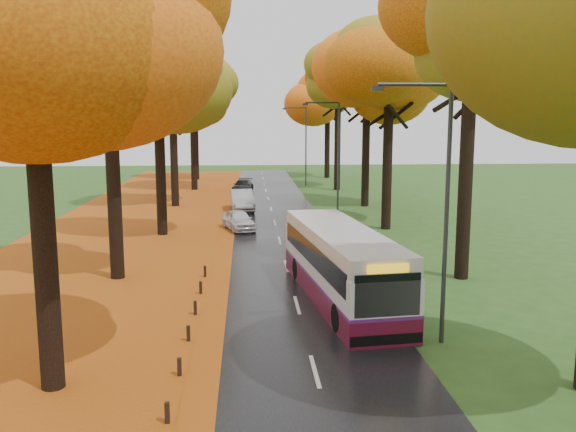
{
  "coord_description": "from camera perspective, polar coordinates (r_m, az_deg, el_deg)",
  "views": [
    {
      "loc": [
        -1.82,
        -9.8,
        6.96
      ],
      "look_at": [
        0.0,
        16.97,
        2.6
      ],
      "focal_mm": 38.0,
      "sensor_mm": 36.0,
      "label": 1
    }
  ],
  "objects": [
    {
      "name": "streetlamp_far",
      "position": [
        62.11,
        1.46,
        7.15
      ],
      "size": [
        2.45,
        0.18,
        8.0
      ],
      "color": "#333538",
      "rests_on": "ground"
    },
    {
      "name": "car_dark",
      "position": [
        57.12,
        -4.25,
        2.83
      ],
      "size": [
        2.21,
        4.2,
        1.16
      ],
      "primitive_type": "imported",
      "rotation": [
        0.0,
        0.0,
        -0.15
      ],
      "color": "black",
      "rests_on": "road"
    },
    {
      "name": "trees_left",
      "position": [
        37.34,
        -12.45,
        12.97
      ],
      "size": [
        9.2,
        74.0,
        13.88
      ],
      "color": "black",
      "rests_on": "ground"
    },
    {
      "name": "car_silver",
      "position": [
        45.86,
        -4.34,
        1.49
      ],
      "size": [
        2.02,
        4.76,
        1.53
      ],
      "primitive_type": "imported",
      "rotation": [
        0.0,
        0.0,
        0.09
      ],
      "color": "#9A9DA2",
      "rests_on": "road"
    },
    {
      "name": "leaf_verge",
      "position": [
        36.21,
        -15.26,
        -2.17
      ],
      "size": [
        12.0,
        90.0,
        0.02
      ],
      "primitive_type": "cube",
      "color": "#7E3A0B",
      "rests_on": "ground"
    },
    {
      "name": "streetlamp_near",
      "position": [
        18.85,
        13.96,
        2.11
      ],
      "size": [
        2.45,
        0.18,
        8.0
      ],
      "color": "#333538",
      "rests_on": "ground"
    },
    {
      "name": "centre_line",
      "position": [
        35.53,
        -0.88,
        -2.0
      ],
      "size": [
        0.12,
        90.0,
        0.01
      ],
      "primitive_type": "cube",
      "color": "silver",
      "rests_on": "road"
    },
    {
      "name": "leaf_drift",
      "position": [
        35.51,
        -5.8,
        -2.05
      ],
      "size": [
        0.9,
        90.0,
        0.01
      ],
      "primitive_type": "cube",
      "color": "#B45212",
      "rests_on": "road"
    },
    {
      "name": "bollard_row",
      "position": [
        16.09,
        -10.64,
        -15.55
      ],
      "size": [
        0.11,
        23.51,
        0.52
      ],
      "color": "black",
      "rests_on": "ground"
    },
    {
      "name": "trees_right",
      "position": [
        37.91,
        10.15,
        13.22
      ],
      "size": [
        9.3,
        74.2,
        13.96
      ],
      "color": "black",
      "rests_on": "ground"
    },
    {
      "name": "bus",
      "position": [
        23.39,
        4.99,
        -4.38
      ],
      "size": [
        3.59,
        10.58,
        2.73
      ],
      "rotation": [
        0.0,
        0.0,
        0.12
      ],
      "color": "#560D23",
      "rests_on": "road"
    },
    {
      "name": "car_white",
      "position": [
        37.9,
        -4.63,
        -0.38
      ],
      "size": [
        2.43,
        3.86,
        1.22
      ],
      "primitive_type": "imported",
      "rotation": [
        0.0,
        0.0,
        0.3
      ],
      "color": "silver",
      "rests_on": "road"
    },
    {
      "name": "streetlamp_mid",
      "position": [
        40.28,
        4.37,
        6.0
      ],
      "size": [
        2.45,
        0.18,
        8.0
      ],
      "color": "#333538",
      "rests_on": "ground"
    },
    {
      "name": "road",
      "position": [
        35.54,
        -0.88,
        -2.04
      ],
      "size": [
        6.5,
        90.0,
        0.04
      ],
      "primitive_type": "cube",
      "color": "black",
      "rests_on": "ground"
    }
  ]
}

